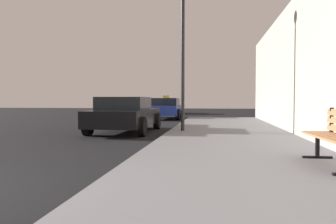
{
  "coord_description": "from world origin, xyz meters",
  "views": [
    {
      "loc": [
        3.48,
        -3.34,
        1.18
      ],
      "look_at": [
        2.45,
        3.93,
        0.9
      ],
      "focal_mm": 34.83,
      "sensor_mm": 36.0,
      "label": 1
    }
  ],
  "objects_px": {
    "car_black": "(126,114)",
    "car_white": "(167,106)",
    "car_blue": "(166,108)",
    "street_lamp": "(183,33)"
  },
  "relations": [
    {
      "from": "car_black",
      "to": "car_blue",
      "type": "height_order",
      "value": "car_blue"
    },
    {
      "from": "car_black",
      "to": "car_white",
      "type": "height_order",
      "value": "car_white"
    },
    {
      "from": "car_black",
      "to": "car_white",
      "type": "distance_m",
      "value": 15.71
    },
    {
      "from": "car_black",
      "to": "car_blue",
      "type": "relative_size",
      "value": 1.04
    },
    {
      "from": "car_black",
      "to": "car_white",
      "type": "relative_size",
      "value": 0.96
    },
    {
      "from": "street_lamp",
      "to": "car_blue",
      "type": "distance_m",
      "value": 9.64
    },
    {
      "from": "street_lamp",
      "to": "car_blue",
      "type": "height_order",
      "value": "street_lamp"
    },
    {
      "from": "car_black",
      "to": "car_blue",
      "type": "bearing_deg",
      "value": 88.13
    },
    {
      "from": "street_lamp",
      "to": "car_black",
      "type": "relative_size",
      "value": 1.11
    },
    {
      "from": "car_white",
      "to": "street_lamp",
      "type": "bearing_deg",
      "value": -80.1
    }
  ]
}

